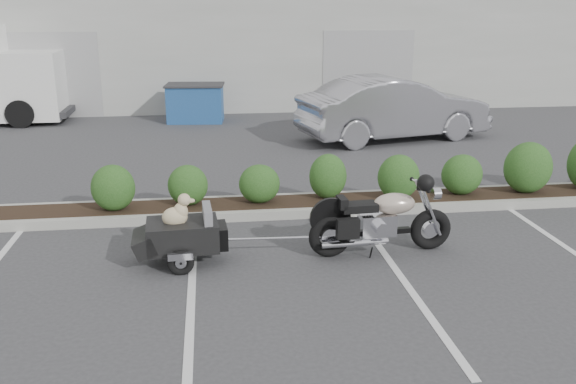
{
  "coord_description": "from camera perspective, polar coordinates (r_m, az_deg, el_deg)",
  "views": [
    {
      "loc": [
        -1.2,
        -7.66,
        3.4
      ],
      "look_at": [
        -0.09,
        0.84,
        0.75
      ],
      "focal_mm": 38.0,
      "sensor_mm": 36.0,
      "label": 1
    }
  ],
  "objects": [
    {
      "name": "ground",
      "position": [
        8.47,
        1.34,
        -6.5
      ],
      "size": [
        90.0,
        90.0,
        0.0
      ],
      "primitive_type": "plane",
      "color": "#38383A",
      "rests_on": "ground"
    },
    {
      "name": "planter_kerb",
      "position": [
        10.64,
        4.88,
        -1.1
      ],
      "size": [
        12.0,
        1.0,
        0.15
      ],
      "primitive_type": "cube",
      "color": "#9E9E93",
      "rests_on": "ground"
    },
    {
      "name": "building",
      "position": [
        24.73,
        -4.77,
        13.88
      ],
      "size": [
        26.0,
        10.0,
        4.0
      ],
      "primitive_type": "cube",
      "color": "#9EA099",
      "rests_on": "ground"
    },
    {
      "name": "motorcycle",
      "position": [
        8.66,
        8.75,
        -2.71
      ],
      "size": [
        2.11,
        0.72,
        1.21
      ],
      "rotation": [
        0.0,
        0.0,
        0.06
      ],
      "color": "black",
      "rests_on": "ground"
    },
    {
      "name": "pet_trailer",
      "position": [
        8.39,
        -9.94,
        -3.88
      ],
      "size": [
        1.68,
        0.94,
        1.0
      ],
      "rotation": [
        0.0,
        0.0,
        0.06
      ],
      "color": "black",
      "rests_on": "ground"
    },
    {
      "name": "sedan",
      "position": [
        16.17,
        9.89,
        7.73
      ],
      "size": [
        5.22,
        2.82,
        1.63
      ],
      "primitive_type": "imported",
      "rotation": [
        0.0,
        0.0,
        1.8
      ],
      "color": "#ACABB3",
      "rests_on": "ground"
    },
    {
      "name": "dumpster",
      "position": [
        18.68,
        -8.66,
        8.27
      ],
      "size": [
        1.81,
        1.32,
        1.12
      ],
      "rotation": [
        0.0,
        0.0,
        -0.09
      ],
      "color": "#1B4A8A",
      "rests_on": "ground"
    }
  ]
}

